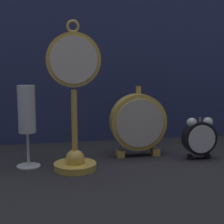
% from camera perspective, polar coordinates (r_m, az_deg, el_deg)
% --- Properties ---
extents(ground_plane, '(4.00, 4.00, 0.00)m').
position_cam_1_polar(ground_plane, '(0.89, 0.98, -9.16)').
color(ground_plane, '#232328').
extents(fabric_backdrop_drape, '(1.58, 0.01, 0.70)m').
position_cam_1_polar(fabric_backdrop_drape, '(1.17, -2.32, 12.57)').
color(fabric_backdrop_drape, navy).
rests_on(fabric_backdrop_drape, ground_plane).
extents(pocket_watch_on_stand, '(0.13, 0.10, 0.35)m').
position_cam_1_polar(pocket_watch_on_stand, '(0.88, -5.78, 0.69)').
color(pocket_watch_on_stand, gold).
rests_on(pocket_watch_on_stand, ground_plane).
extents(alarm_clock_twin_bell, '(0.09, 0.03, 0.11)m').
position_cam_1_polar(alarm_clock_twin_bell, '(1.01, 13.18, -3.60)').
color(alarm_clock_twin_bell, black).
rests_on(alarm_clock_twin_bell, ground_plane).
extents(mantel_clock_silver, '(0.15, 0.04, 0.19)m').
position_cam_1_polar(mantel_clock_silver, '(1.00, 4.00, -1.62)').
color(mantel_clock_silver, gold).
rests_on(mantel_clock_silver, ground_plane).
extents(champagne_flute, '(0.06, 0.06, 0.20)m').
position_cam_1_polar(champagne_flute, '(0.92, -12.85, -0.54)').
color(champagne_flute, silver).
rests_on(champagne_flute, ground_plane).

